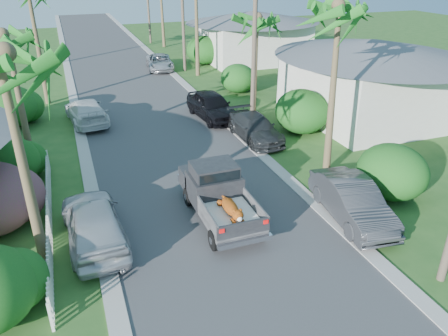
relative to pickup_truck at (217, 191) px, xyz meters
name	(u,v)px	position (x,y,z in m)	size (l,w,h in m)	color
ground	(254,280)	(-0.24, -4.21, -1.01)	(120.00, 120.00, 0.00)	#28521E
road	(128,85)	(-0.24, 20.79, -1.00)	(8.00, 100.00, 0.02)	#38383A
curb_left	(72,89)	(-4.54, 20.79, -0.98)	(0.60, 100.00, 0.06)	#A5A39E
curb_right	(180,80)	(4.06, 20.79, -0.98)	(0.60, 100.00, 0.06)	#A5A39E
pickup_truck	(217,191)	(0.00, 0.00, 0.00)	(1.98, 5.12, 2.06)	black
parked_car_rn	(352,201)	(4.76, -2.18, -0.24)	(1.64, 4.70, 1.55)	#34363A
parked_car_rm	(255,128)	(4.61, 6.64, -0.34)	(1.88, 4.63, 1.34)	#27292B
parked_car_rf	(212,106)	(3.50, 10.79, -0.18)	(1.95, 4.85, 1.65)	black
parked_car_rd	(160,62)	(3.36, 24.99, -0.36)	(2.17, 4.71, 1.31)	#AAACB1
parked_car_ln	(94,222)	(-4.72, -0.33, -0.18)	(1.97, 4.88, 1.66)	#BBBDC3
parked_car_lf	(86,111)	(-3.97, 12.72, -0.28)	(2.04, 5.02, 1.46)	silver
palm_l_b	(6,35)	(-7.04, 7.79, 5.14)	(4.40, 4.40, 7.40)	brown
palm_r_a	(342,7)	(6.06, 1.79, 6.41)	(4.40, 4.40, 8.70)	brown
palm_r_b	(257,18)	(6.36, 10.79, 4.94)	(4.40, 4.40, 7.20)	brown
shrub_l_c	(13,161)	(-7.64, 5.79, -0.01)	(2.40, 2.64, 2.00)	#134517
shrub_l_d	(10,106)	(-8.24, 13.79, 0.19)	(3.20, 3.52, 2.40)	#134517
shrub_r_a	(392,172)	(7.36, -1.21, 0.14)	(2.80, 3.08, 2.30)	#134517
shrub_r_b	(302,111)	(7.56, 6.79, 0.24)	(3.00, 3.30, 2.50)	#134517
shrub_r_c	(238,78)	(7.26, 15.79, 0.04)	(2.60, 2.86, 2.10)	#134517
shrub_r_d	(203,50)	(7.76, 25.79, 0.29)	(3.20, 3.52, 2.60)	#134517
picket_fence	(49,215)	(-6.24, 1.29, -0.51)	(0.10, 11.00, 1.00)	white
house_right_near	(369,82)	(12.76, 7.79, 1.21)	(8.00, 9.00, 4.80)	silver
house_right_far	(252,38)	(12.76, 25.79, 1.11)	(9.00, 8.00, 4.60)	silver
utility_pole_b	(254,48)	(5.36, 8.79, 3.59)	(1.60, 0.26, 9.00)	brown
utility_pole_c	(183,17)	(5.36, 23.79, 3.59)	(1.60, 0.26, 9.00)	brown
utility_pole_d	(148,2)	(5.36, 38.79, 3.59)	(1.60, 0.26, 9.00)	brown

